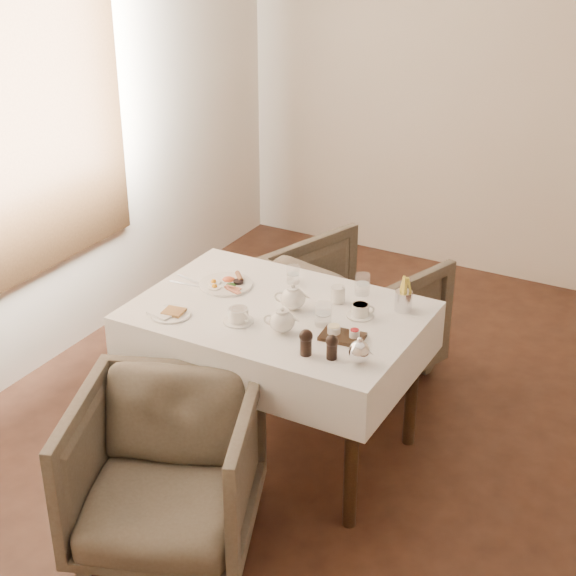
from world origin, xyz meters
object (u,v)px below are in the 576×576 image
at_px(armchair_far, 354,314).
at_px(armchair_near, 165,471).
at_px(teapot_centre, 293,297).
at_px(table, 278,332).
at_px(breakfast_plate, 227,283).

bearing_deg(armchair_far, armchair_near, 104.58).
relative_size(armchair_near, teapot_centre, 4.78).
bearing_deg(armchair_far, teapot_centre, 111.78).
bearing_deg(armchair_near, teapot_centre, 57.62).
relative_size(armchair_near, armchair_far, 0.96).
xyz_separation_m(armchair_far, teapot_centre, (0.05, -0.79, 0.46)).
xyz_separation_m(armchair_near, teapot_centre, (0.15, 0.81, 0.48)).
height_order(table, armchair_near, table).
bearing_deg(breakfast_plate, armchair_near, -92.92).
bearing_deg(breakfast_plate, teapot_centre, -27.74).
distance_m(table, armchair_far, 0.87).
distance_m(armchair_near, teapot_centre, 0.95).
distance_m(table, teapot_centre, 0.19).
distance_m(breakfast_plate, teapot_centre, 0.40).
bearing_deg(table, armchair_near, -96.93).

